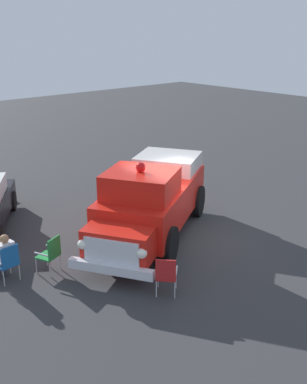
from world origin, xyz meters
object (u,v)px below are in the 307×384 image
Objects in this scene: lawn_chair_spare at (166,274)px; spectator_seated at (5,255)px; vintage_fire_truck at (151,199)px; lawn_chair_near_truck at (8,261)px; lawn_chair_by_car at (51,252)px.

spectator_seated is (3.21, 2.54, 0.11)m from lawn_chair_spare.
lawn_chair_spare is at bearing 144.65° from vintage_fire_truck.
spectator_seated is at bearing 38.40° from lawn_chair_spare.
spectator_seated reaches higher than lawn_chair_spare.
vintage_fire_truck is at bearing -93.64° from lawn_chair_near_truck.
lawn_chair_spare is at bearing -140.60° from lawn_chair_near_truck.
lawn_chair_near_truck is 0.17m from spectator_seated.
lawn_chair_near_truck is (0.29, 4.50, -0.61)m from vintage_fire_truck.
lawn_chair_by_car is 1.14m from spectator_seated.
lawn_chair_by_car is (-0.31, -1.03, 0.00)m from lawn_chair_near_truck.
vintage_fire_truck is 6.11× the size of lawn_chair_by_car.
lawn_chair_by_car is at bearing 90.32° from vintage_fire_truck.
vintage_fire_truck is 6.11× the size of lawn_chair_near_truck.
lawn_chair_spare is at bearing -141.60° from spectator_seated.
lawn_chair_near_truck is 1.00× the size of lawn_chair_by_car.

